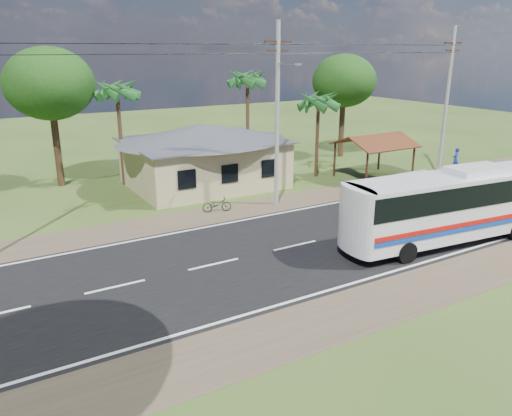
{
  "coord_description": "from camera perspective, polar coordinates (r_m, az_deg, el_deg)",
  "views": [
    {
      "loc": [
        -13.35,
        -19.05,
        9.43
      ],
      "look_at": [
        -1.68,
        1.0,
        1.99
      ],
      "focal_mm": 35.0,
      "sensor_mm": 36.0,
      "label": 1
    }
  ],
  "objects": [
    {
      "name": "ground",
      "position": [
        25.1,
        4.48,
        -4.34
      ],
      "size": [
        120.0,
        120.0,
        0.0
      ],
      "primitive_type": "plane",
      "color": "#2F4719",
      "rests_on": "ground"
    },
    {
      "name": "road",
      "position": [
        25.1,
        4.48,
        -4.32
      ],
      "size": [
        120.0,
        16.0,
        0.03
      ],
      "color": "black",
      "rests_on": "ground"
    },
    {
      "name": "house",
      "position": [
        35.76,
        -6.01,
        6.74
      ],
      "size": [
        12.4,
        10.0,
        5.0
      ],
      "color": "tan",
      "rests_on": "ground"
    },
    {
      "name": "waiting_shed",
      "position": [
        38.71,
        13.43,
        7.33
      ],
      "size": [
        5.2,
        4.48,
        3.35
      ],
      "color": "#371F14",
      "rests_on": "ground"
    },
    {
      "name": "concrete_barrier",
      "position": [
        36.48,
        15.13,
        2.91
      ],
      "size": [
        7.0,
        0.3,
        0.9
      ],
      "primitive_type": "cube",
      "color": "#9E9E99",
      "rests_on": "ground"
    },
    {
      "name": "utility_poles",
      "position": [
        30.36,
        1.92,
        10.84
      ],
      "size": [
        32.8,
        2.22,
        11.0
      ],
      "color": "#9E9E99",
      "rests_on": "ground"
    },
    {
      "name": "palm_near",
      "position": [
        37.93,
        7.17,
        12.02
      ],
      "size": [
        2.8,
        2.8,
        6.7
      ],
      "color": "#47301E",
      "rests_on": "ground"
    },
    {
      "name": "palm_mid",
      "position": [
        39.66,
        -0.98,
        14.5
      ],
      "size": [
        2.8,
        2.8,
        8.2
      ],
      "color": "#47301E",
      "rests_on": "ground"
    },
    {
      "name": "palm_far",
      "position": [
        36.38,
        -15.62,
        12.81
      ],
      "size": [
        2.8,
        2.8,
        7.7
      ],
      "color": "#47301E",
      "rests_on": "ground"
    },
    {
      "name": "tree_behind_house",
      "position": [
        37.51,
        -22.55,
        12.94
      ],
      "size": [
        6.0,
        6.0,
        9.61
      ],
      "color": "#47301E",
      "rests_on": "ground"
    },
    {
      "name": "tree_behind_shed",
      "position": [
        45.8,
        10.03,
        14.08
      ],
      "size": [
        5.6,
        5.6,
        9.02
      ],
      "color": "#47301E",
      "rests_on": "ground"
    },
    {
      "name": "coach_bus",
      "position": [
        26.94,
        22.09,
        0.83
      ],
      "size": [
        12.47,
        3.85,
        3.81
      ],
      "rotation": [
        0.0,
        0.0,
        -0.1
      ],
      "color": "silver",
      "rests_on": "ground"
    },
    {
      "name": "motorcycle",
      "position": [
        30.13,
        -4.5,
        0.4
      ],
      "size": [
        1.85,
        1.1,
        0.92
      ],
      "primitive_type": "imported",
      "rotation": [
        0.0,
        0.0,
        1.27
      ],
      "color": "black",
      "rests_on": "ground"
    },
    {
      "name": "person",
      "position": [
        43.41,
        21.85,
        5.21
      ],
      "size": [
        0.78,
        0.62,
        1.86
      ],
      "primitive_type": "imported",
      "rotation": [
        0.0,
        0.0,
        3.44
      ],
      "color": "#1B2997",
      "rests_on": "ground"
    }
  ]
}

